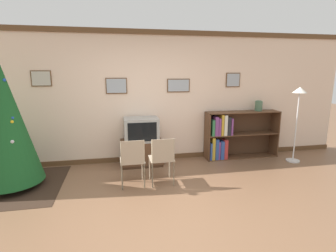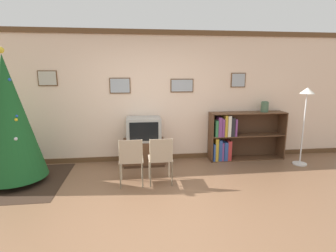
{
  "view_description": "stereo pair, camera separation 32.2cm",
  "coord_description": "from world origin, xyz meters",
  "px_view_note": "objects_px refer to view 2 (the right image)",
  "views": [
    {
      "loc": [
        -0.6,
        -3.23,
        1.89
      ],
      "look_at": [
        0.27,
        1.2,
        0.94
      ],
      "focal_mm": 28.0,
      "sensor_mm": 36.0,
      "label": 1
    },
    {
      "loc": [
        -0.29,
        -3.28,
        1.89
      ],
      "look_at": [
        0.27,
        1.2,
        0.94
      ],
      "focal_mm": 28.0,
      "sensor_mm": 36.0,
      "label": 2
    }
  ],
  "objects_px": {
    "folding_chair_right": "(161,158)",
    "bookshelf": "(234,137)",
    "christmas_tree": "(9,118)",
    "vase": "(265,107)",
    "folding_chair_left": "(131,159)",
    "tv_console": "(144,152)",
    "standing_lamp": "(306,106)",
    "television": "(144,129)"
  },
  "relations": [
    {
      "from": "television",
      "to": "vase",
      "type": "xyz_separation_m",
      "value": [
        2.6,
        0.09,
        0.4
      ]
    },
    {
      "from": "tv_console",
      "to": "standing_lamp",
      "type": "xyz_separation_m",
      "value": [
        3.19,
        -0.42,
        0.96
      ]
    },
    {
      "from": "bookshelf",
      "to": "vase",
      "type": "relative_size",
      "value": 7.17
    },
    {
      "from": "christmas_tree",
      "to": "folding_chair_right",
      "type": "distance_m",
      "value": 2.58
    },
    {
      "from": "television",
      "to": "folding_chair_left",
      "type": "xyz_separation_m",
      "value": [
        -0.25,
        -1.03,
        -0.27
      ]
    },
    {
      "from": "folding_chair_left",
      "to": "folding_chair_right",
      "type": "xyz_separation_m",
      "value": [
        0.49,
        0.0,
        0.0
      ]
    },
    {
      "from": "television",
      "to": "bookshelf",
      "type": "relative_size",
      "value": 0.42
    },
    {
      "from": "standing_lamp",
      "to": "folding_chair_right",
      "type": "bearing_deg",
      "value": -168.27
    },
    {
      "from": "television",
      "to": "standing_lamp",
      "type": "distance_m",
      "value": 3.25
    },
    {
      "from": "christmas_tree",
      "to": "vase",
      "type": "height_order",
      "value": "christmas_tree"
    },
    {
      "from": "folding_chair_right",
      "to": "standing_lamp",
      "type": "bearing_deg",
      "value": 11.73
    },
    {
      "from": "christmas_tree",
      "to": "bookshelf",
      "type": "distance_m",
      "value": 4.26
    },
    {
      "from": "folding_chair_left",
      "to": "standing_lamp",
      "type": "relative_size",
      "value": 0.52
    },
    {
      "from": "vase",
      "to": "christmas_tree",
      "type": "bearing_deg",
      "value": -171.32
    },
    {
      "from": "folding_chair_left",
      "to": "standing_lamp",
      "type": "height_order",
      "value": "standing_lamp"
    },
    {
      "from": "christmas_tree",
      "to": "folding_chair_right",
      "type": "relative_size",
      "value": 2.75
    },
    {
      "from": "folding_chair_left",
      "to": "vase",
      "type": "height_order",
      "value": "vase"
    },
    {
      "from": "christmas_tree",
      "to": "vase",
      "type": "relative_size",
      "value": 9.91
    },
    {
      "from": "christmas_tree",
      "to": "bookshelf",
      "type": "bearing_deg",
      "value": 9.85
    },
    {
      "from": "television",
      "to": "folding_chair_right",
      "type": "bearing_deg",
      "value": -76.53
    },
    {
      "from": "folding_chair_right",
      "to": "bookshelf",
      "type": "xyz_separation_m",
      "value": [
        1.69,
        1.1,
        0.03
      ]
    },
    {
      "from": "folding_chair_right",
      "to": "bookshelf",
      "type": "bearing_deg",
      "value": 33.12
    },
    {
      "from": "bookshelf",
      "to": "standing_lamp",
      "type": "distance_m",
      "value": 1.52
    },
    {
      "from": "tv_console",
      "to": "christmas_tree",
      "type": "bearing_deg",
      "value": -163.73
    },
    {
      "from": "tv_console",
      "to": "folding_chair_left",
      "type": "bearing_deg",
      "value": -103.44
    },
    {
      "from": "folding_chair_left",
      "to": "bookshelf",
      "type": "xyz_separation_m",
      "value": [
        2.18,
        1.1,
        0.03
      ]
    },
    {
      "from": "christmas_tree",
      "to": "tv_console",
      "type": "relative_size",
      "value": 2.67
    },
    {
      "from": "tv_console",
      "to": "vase",
      "type": "xyz_separation_m",
      "value": [
        2.6,
        0.09,
        0.89
      ]
    },
    {
      "from": "christmas_tree",
      "to": "standing_lamp",
      "type": "relative_size",
      "value": 1.43
    },
    {
      "from": "bookshelf",
      "to": "television",
      "type": "bearing_deg",
      "value": -177.76
    },
    {
      "from": "tv_console",
      "to": "bookshelf",
      "type": "height_order",
      "value": "bookshelf"
    },
    {
      "from": "television",
      "to": "standing_lamp",
      "type": "xyz_separation_m",
      "value": [
        3.19,
        -0.41,
        0.47
      ]
    },
    {
      "from": "bookshelf",
      "to": "tv_console",
      "type": "bearing_deg",
      "value": -177.84
    },
    {
      "from": "folding_chair_left",
      "to": "bookshelf",
      "type": "height_order",
      "value": "bookshelf"
    },
    {
      "from": "vase",
      "to": "standing_lamp",
      "type": "xyz_separation_m",
      "value": [
        0.6,
        -0.5,
        0.06
      ]
    },
    {
      "from": "folding_chair_left",
      "to": "standing_lamp",
      "type": "distance_m",
      "value": 3.57
    },
    {
      "from": "christmas_tree",
      "to": "standing_lamp",
      "type": "height_order",
      "value": "christmas_tree"
    },
    {
      "from": "christmas_tree",
      "to": "folding_chair_right",
      "type": "xyz_separation_m",
      "value": [
        2.47,
        -0.38,
        -0.66
      ]
    },
    {
      "from": "christmas_tree",
      "to": "television",
      "type": "bearing_deg",
      "value": 16.2
    },
    {
      "from": "bookshelf",
      "to": "standing_lamp",
      "type": "bearing_deg",
      "value": -21.19
    },
    {
      "from": "tv_console",
      "to": "television",
      "type": "bearing_deg",
      "value": -90.0
    },
    {
      "from": "folding_chair_right",
      "to": "standing_lamp",
      "type": "xyz_separation_m",
      "value": [
        2.95,
        0.61,
        0.74
      ]
    }
  ]
}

